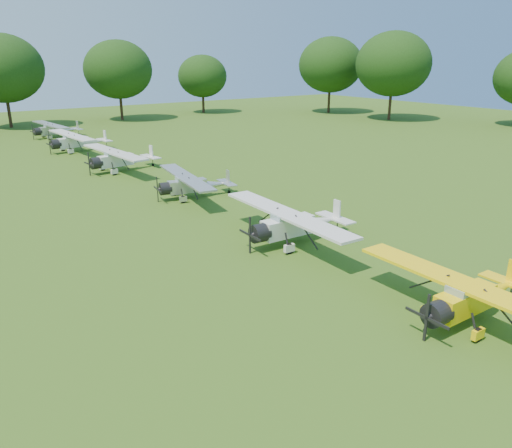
{
  "coord_description": "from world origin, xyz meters",
  "views": [
    {
      "loc": [
        -15.29,
        -22.72,
        9.8
      ],
      "look_at": [
        -0.9,
        -2.44,
        1.4
      ],
      "focal_mm": 35.0,
      "sensor_mm": 36.0,
      "label": 1
    }
  ],
  "objects_px": {
    "aircraft_5": "(121,158)",
    "aircraft_6": "(78,140)",
    "aircraft_2": "(472,295)",
    "aircraft_7": "(55,129)",
    "aircraft_3": "(295,222)",
    "aircraft_4": "(193,183)"
  },
  "relations": [
    {
      "from": "aircraft_4",
      "to": "aircraft_6",
      "type": "xyz_separation_m",
      "value": [
        -1.2,
        23.6,
        0.14
      ]
    },
    {
      "from": "aircraft_7",
      "to": "aircraft_5",
      "type": "bearing_deg",
      "value": -96.65
    },
    {
      "from": "aircraft_6",
      "to": "aircraft_7",
      "type": "xyz_separation_m",
      "value": [
        0.58,
        11.31,
        -0.09
      ]
    },
    {
      "from": "aircraft_2",
      "to": "aircraft_4",
      "type": "height_order",
      "value": "aircraft_2"
    },
    {
      "from": "aircraft_4",
      "to": "aircraft_5",
      "type": "distance_m",
      "value": 11.62
    },
    {
      "from": "aircraft_2",
      "to": "aircraft_3",
      "type": "relative_size",
      "value": 0.93
    },
    {
      "from": "aircraft_2",
      "to": "aircraft_4",
      "type": "distance_m",
      "value": 21.96
    },
    {
      "from": "aircraft_2",
      "to": "aircraft_3",
      "type": "bearing_deg",
      "value": 91.58
    },
    {
      "from": "aircraft_4",
      "to": "aircraft_5",
      "type": "xyz_separation_m",
      "value": [
        -0.98,
        11.58,
        0.12
      ]
    },
    {
      "from": "aircraft_4",
      "to": "aircraft_3",
      "type": "bearing_deg",
      "value": -80.25
    },
    {
      "from": "aircraft_4",
      "to": "aircraft_7",
      "type": "xyz_separation_m",
      "value": [
        -0.62,
        34.91,
        0.05
      ]
    },
    {
      "from": "aircraft_3",
      "to": "aircraft_7",
      "type": "height_order",
      "value": "aircraft_3"
    },
    {
      "from": "aircraft_5",
      "to": "aircraft_2",
      "type": "bearing_deg",
      "value": -92.99
    },
    {
      "from": "aircraft_5",
      "to": "aircraft_6",
      "type": "xyz_separation_m",
      "value": [
        -0.22,
        12.02,
        0.01
      ]
    },
    {
      "from": "aircraft_5",
      "to": "aircraft_6",
      "type": "height_order",
      "value": "aircraft_6"
    },
    {
      "from": "aircraft_4",
      "to": "aircraft_6",
      "type": "relative_size",
      "value": 0.89
    },
    {
      "from": "aircraft_6",
      "to": "aircraft_4",
      "type": "bearing_deg",
      "value": -91.36
    },
    {
      "from": "aircraft_2",
      "to": "aircraft_7",
      "type": "height_order",
      "value": "aircraft_7"
    },
    {
      "from": "aircraft_2",
      "to": "aircraft_3",
      "type": "xyz_separation_m",
      "value": [
        -0.13,
        10.54,
        0.08
      ]
    },
    {
      "from": "aircraft_4",
      "to": "aircraft_5",
      "type": "relative_size",
      "value": 0.9
    },
    {
      "from": "aircraft_4",
      "to": "aircraft_7",
      "type": "height_order",
      "value": "aircraft_7"
    },
    {
      "from": "aircraft_2",
      "to": "aircraft_7",
      "type": "xyz_separation_m",
      "value": [
        -0.85,
        56.87,
        0.01
      ]
    }
  ]
}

